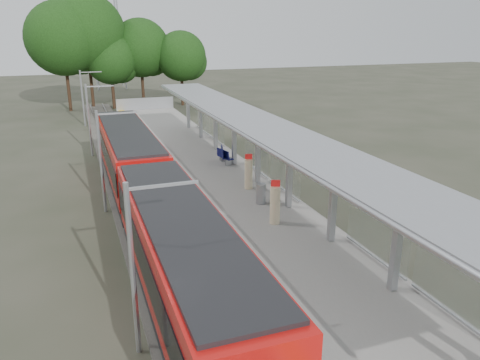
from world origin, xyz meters
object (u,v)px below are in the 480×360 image
(bench_far, at_px, (224,156))
(info_pillar_near, at_px, (275,205))
(train, at_px, (148,192))
(litter_bin, at_px, (261,194))
(bench_mid, at_px, (224,154))
(info_pillar_far, at_px, (249,174))

(bench_far, relative_size, info_pillar_near, 0.71)
(train, bearing_deg, litter_bin, -6.24)
(bench_mid, distance_m, info_pillar_near, 10.08)
(bench_mid, xyz_separation_m, litter_bin, (-0.54, -7.55, -0.04))
(info_pillar_near, bearing_deg, info_pillar_far, 105.75)
(bench_far, bearing_deg, info_pillar_near, -108.62)
(bench_far, height_order, litter_bin, litter_bin)
(bench_far, relative_size, litter_bin, 1.40)
(bench_mid, xyz_separation_m, info_pillar_far, (-0.31, -5.25, 0.29))
(info_pillar_near, distance_m, info_pillar_far, 4.83)
(train, relative_size, bench_mid, 17.32)
(train, bearing_deg, info_pillar_near, -31.24)
(litter_bin, bearing_deg, bench_mid, 85.88)
(bench_mid, relative_size, litter_bin, 1.56)
(train, height_order, litter_bin, train)
(litter_bin, bearing_deg, train, 173.76)
(bench_far, bearing_deg, info_pillar_far, -106.74)
(info_pillar_far, distance_m, litter_bin, 2.34)
(bench_far, bearing_deg, train, -144.93)
(bench_mid, height_order, info_pillar_far, info_pillar_far)
(bench_far, xyz_separation_m, litter_bin, (-0.50, -7.34, 0.02))
(train, xyz_separation_m, litter_bin, (5.42, -0.59, -0.54))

